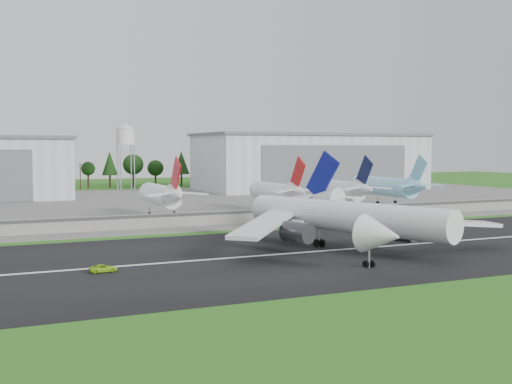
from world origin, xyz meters
name	(u,v)px	position (x,y,z in m)	size (l,w,h in m)	color
ground	(392,257)	(0.00, 0.00, 0.00)	(600.00, 600.00, 0.00)	#2A6B19
runway	(360,248)	(0.00, 10.00, 0.05)	(320.00, 60.00, 0.10)	black
runway_centerline	(360,248)	(0.00, 10.00, 0.11)	(220.00, 1.00, 0.02)	white
apron	(183,202)	(0.00, 120.00, 0.05)	(320.00, 150.00, 0.10)	slate
blast_fence	(261,216)	(0.00, 54.99, 1.81)	(240.00, 0.61, 3.50)	gray
hangar_east	(311,161)	(75.00, 164.92, 12.63)	(102.00, 47.00, 25.20)	silver
water_tower	(125,134)	(-5.00, 185.00, 24.55)	(8.40, 8.40, 29.40)	#99999E
utility_poles	(130,189)	(0.00, 200.00, 0.00)	(230.00, 3.00, 12.00)	black
treeline	(123,187)	(0.00, 215.00, 0.00)	(320.00, 16.00, 22.00)	black
main_airliner	(346,224)	(-3.35, 9.59, 4.89)	(53.71, 57.42, 18.17)	white
ground_vehicle	(103,268)	(-48.51, 6.29, 0.68)	(1.94, 4.20, 1.17)	#96D318
parked_jet_red_a	(163,195)	(-19.17, 76.56, 6.19)	(7.36, 31.29, 16.70)	white
parked_jet_red_b	(279,192)	(15.62, 76.55, 6.08)	(7.36, 31.29, 16.58)	white
parked_jet_navy	(343,189)	(37.27, 76.57, 6.22)	(7.36, 31.29, 16.73)	white
parked_jet_skyblue	(389,186)	(58.13, 81.60, 6.38)	(7.36, 37.29, 16.95)	#8CD5F2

